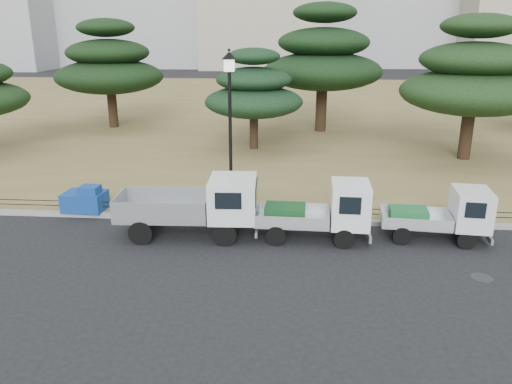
# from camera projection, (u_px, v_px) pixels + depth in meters

# --- Properties ---
(ground) EXTENTS (220.00, 220.00, 0.00)m
(ground) POSITION_uv_depth(u_px,v_px,m) (251.00, 252.00, 15.36)
(ground) COLOR black
(lawn) EXTENTS (120.00, 56.00, 0.15)m
(lawn) POSITION_uv_depth(u_px,v_px,m) (281.00, 108.00, 44.38)
(lawn) COLOR olive
(lawn) RESTS_ON ground
(curb) EXTENTS (120.00, 0.25, 0.16)m
(curb) POSITION_uv_depth(u_px,v_px,m) (257.00, 219.00, 17.80)
(curb) COLOR gray
(curb) RESTS_ON ground
(truck_large) EXTENTS (4.61, 2.01, 1.98)m
(truck_large) POSITION_uv_depth(u_px,v_px,m) (196.00, 204.00, 16.30)
(truck_large) COLOR black
(truck_large) RESTS_ON ground
(truck_kei_front) EXTENTS (3.66, 1.68, 1.91)m
(truck_kei_front) POSITION_uv_depth(u_px,v_px,m) (322.00, 211.00, 16.07)
(truck_kei_front) COLOR black
(truck_kei_front) RESTS_ON ground
(truck_kei_rear) EXTENTS (3.42, 1.69, 1.73)m
(truck_kei_rear) POSITION_uv_depth(u_px,v_px,m) (443.00, 215.00, 16.02)
(truck_kei_rear) COLOR black
(truck_kei_rear) RESTS_ON ground
(street_lamp) EXTENTS (0.51, 0.51, 5.70)m
(street_lamp) POSITION_uv_depth(u_px,v_px,m) (230.00, 108.00, 16.96)
(street_lamp) COLOR black
(street_lamp) RESTS_ON lawn
(pipe_fence) EXTENTS (38.00, 0.04, 0.40)m
(pipe_fence) POSITION_uv_depth(u_px,v_px,m) (258.00, 209.00, 17.83)
(pipe_fence) COLOR black
(pipe_fence) RESTS_ON lawn
(tarp_pile) EXTENTS (1.52, 1.14, 0.98)m
(tarp_pile) POSITION_uv_depth(u_px,v_px,m) (85.00, 200.00, 18.42)
(tarp_pile) COLOR #14409C
(tarp_pile) RESTS_ON lawn
(manhole) EXTENTS (0.60, 0.60, 0.01)m
(manhole) POSITION_uv_depth(u_px,v_px,m) (482.00, 278.00, 13.72)
(manhole) COLOR #2D2D30
(manhole) RESTS_ON ground
(pine_west_near) EXTENTS (7.22, 7.22, 7.22)m
(pine_west_near) POSITION_uv_depth(u_px,v_px,m) (109.00, 66.00, 33.65)
(pine_west_near) COLOR black
(pine_west_near) RESTS_ON lawn
(pine_center_left) EXTENTS (5.45, 5.45, 5.54)m
(pine_center_left) POSITION_uv_depth(u_px,v_px,m) (254.00, 92.00, 27.41)
(pine_center_left) COLOR black
(pine_center_left) RESTS_ON lawn
(pine_center_right) EXTENTS (7.68, 7.68, 8.15)m
(pine_center_right) POSITION_uv_depth(u_px,v_px,m) (323.00, 58.00, 32.07)
(pine_center_right) COLOR black
(pine_center_right) RESTS_ON lawn
(pine_east_near) EXTENTS (7.14, 7.14, 7.21)m
(pine_east_near) POSITION_uv_depth(u_px,v_px,m) (474.00, 77.00, 24.84)
(pine_east_near) COLOR black
(pine_east_near) RESTS_ON lawn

